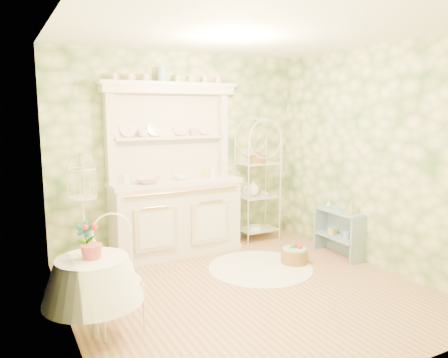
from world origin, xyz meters
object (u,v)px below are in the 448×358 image
kitchen_dresser (175,170)px  cafe_chair (118,275)px  birdcage_stand (83,210)px  bakers_rack (258,177)px  floor_basket (294,254)px  side_shelf (339,233)px  round_table (94,298)px

kitchen_dresser → cafe_chair: size_ratio=2.28×
kitchen_dresser → birdcage_stand: size_ratio=1.51×
bakers_rack → floor_basket: (-0.15, -1.14, -0.82)m
side_shelf → floor_basket: 0.73m
kitchen_dresser → bakers_rack: (1.33, 0.05, -0.20)m
side_shelf → round_table: round_table is taller
side_shelf → birdcage_stand: (-3.10, 0.97, 0.44)m
bakers_rack → cafe_chair: 3.13m
floor_basket → birdcage_stand: bearing=158.4°
kitchen_dresser → round_table: kitchen_dresser is taller
kitchen_dresser → round_table: size_ratio=3.14×
bakers_rack → cafe_chair: bearing=-147.2°
kitchen_dresser → bakers_rack: size_ratio=1.21×
bakers_rack → round_table: 3.37m
round_table → cafe_chair: (0.23, 0.06, 0.14)m
birdcage_stand → bakers_rack: bearing=4.2°
side_shelf → floor_basket: size_ratio=1.93×
side_shelf → floor_basket: bearing=177.0°
side_shelf → cafe_chair: size_ratio=0.73×
floor_basket → cafe_chair: bearing=-165.2°
round_table → birdcage_stand: (0.23, 1.64, 0.39)m
birdcage_stand → kitchen_dresser: bearing=6.5°
cafe_chair → birdcage_stand: size_ratio=0.66×
kitchen_dresser → round_table: 2.42m
bakers_rack → birdcage_stand: bakers_rack is taller
bakers_rack → floor_basket: bearing=-99.7°
bakers_rack → side_shelf: size_ratio=2.59×
round_table → floor_basket: (2.62, 0.70, -0.24)m
bakers_rack → side_shelf: 1.43m
kitchen_dresser → side_shelf: 2.34m
cafe_chair → floor_basket: size_ratio=2.66×
kitchen_dresser → birdcage_stand: bearing=-173.5°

